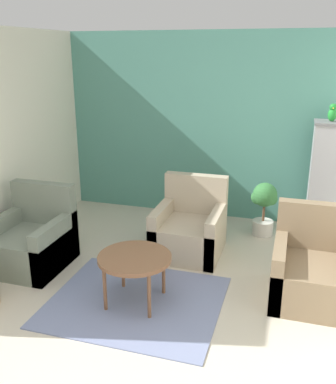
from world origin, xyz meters
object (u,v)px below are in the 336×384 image
armchair_right (313,272)px  armchair_middle (190,230)px  potted_plant (264,204)px  birdcage (324,186)px  armchair_left (32,242)px  coffee_table (135,260)px  parrot (332,113)px

armchair_right → armchair_middle: bearing=155.2°
potted_plant → birdcage: bearing=8.5°
armchair_left → armchair_right: 3.10m
birdcage → armchair_right: bearing=-94.1°
armchair_right → birdcage: birdcage is taller
birdcage → potted_plant: bearing=-171.5°
coffee_table → potted_plant: 2.31m
coffee_table → birdcage: 2.82m
armchair_middle → potted_plant: armchair_middle is taller
armchair_right → potted_plant: armchair_right is taller
coffee_table → parrot: (1.78, 2.16, 1.20)m
birdcage → armchair_left: bearing=-151.2°
armchair_left → coffee_table: bearing=-15.5°
armchair_left → parrot: bearing=28.9°
armchair_left → armchair_middle: same height
coffee_table → potted_plant: (1.06, 2.05, -0.02)m
birdcage → parrot: bearing=90.0°
coffee_table → parrot: parrot is taller
coffee_table → armchair_right: 1.78m
armchair_middle → birdcage: (1.55, 0.91, 0.43)m
coffee_table → armchair_middle: (0.24, 1.26, -0.17)m
armchair_left → parrot: (3.21, 1.77, 1.37)m
parrot → armchair_middle: bearing=-149.7°
parrot → potted_plant: (-0.73, -0.11, -1.22)m
armchair_right → birdcage: size_ratio=0.59×
parrot → potted_plant: size_ratio=0.31×
armchair_right → coffee_table: bearing=-160.5°
coffee_table → birdcage: size_ratio=0.46×
birdcage → potted_plant: birdcage is taller
armchair_right → armchair_middle: 1.58m
coffee_table → armchair_left: size_ratio=0.79×
coffee_table → armchair_left: armchair_left is taller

